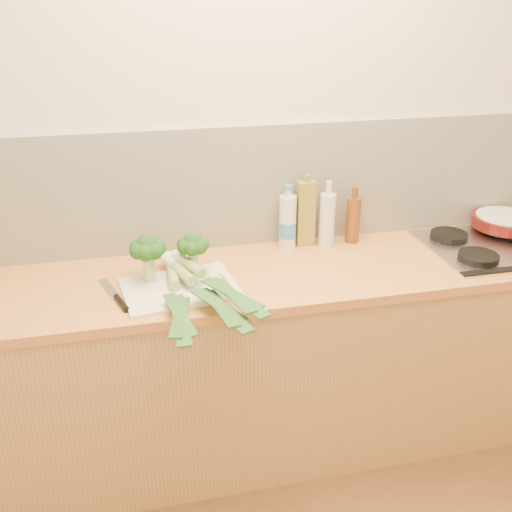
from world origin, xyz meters
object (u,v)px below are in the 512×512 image
Objects in this scene: gas_hob at (493,245)px; chefs_knife at (118,299)px; skillet at (506,221)px; chopping_board at (180,288)px.

gas_hob is 1.65m from chefs_knife.
skillet reaches higher than chefs_knife.
skillet is at bearing 42.92° from gas_hob.
chefs_knife is at bearing -147.87° from skillet.
chopping_board is 1.46× the size of chefs_knife.
gas_hob is at bearing -113.26° from skillet.
skillet reaches higher than chopping_board.
chopping_board is at bearing -176.68° from gas_hob.
skillet is at bearing -9.95° from chefs_knife.
chopping_board is (-1.42, -0.08, -0.01)m from gas_hob.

